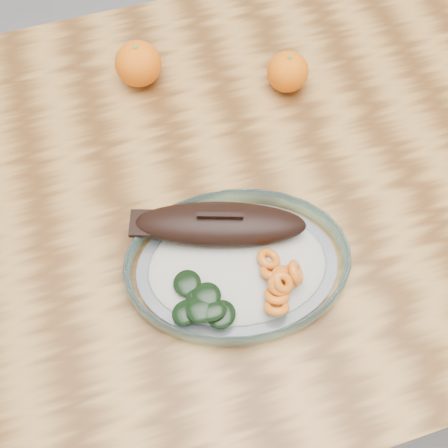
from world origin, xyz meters
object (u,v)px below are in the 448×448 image
at_px(plated_meal, 237,262).
at_px(orange_left, 138,64).
at_px(orange_right, 288,72).
at_px(dining_table, 255,207).

height_order(plated_meal, orange_left, plated_meal).
distance_m(plated_meal, orange_left, 0.36).
bearing_deg(orange_left, orange_right, -20.31).
relative_size(orange_left, orange_right, 1.12).
bearing_deg(dining_table, orange_left, 118.31).
distance_m(dining_table, plated_meal, 0.19).
bearing_deg(orange_left, dining_table, -61.69).
distance_m(dining_table, orange_right, 0.22).
bearing_deg(orange_right, orange_left, 159.69).
xyz_separation_m(dining_table, orange_right, (0.10, 0.15, 0.13)).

